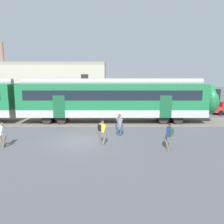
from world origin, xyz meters
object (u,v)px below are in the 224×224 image
at_px(pedestrian_white, 1,133).
at_px(pedestrian_grey, 119,123).
at_px(pedestrian_yellow, 101,130).
at_px(pedestrian_navy, 169,134).

distance_m(pedestrian_white, pedestrian_grey, 8.15).
distance_m(pedestrian_yellow, pedestrian_grey, 2.58).
bearing_deg(pedestrian_grey, pedestrian_navy, -48.42).
xyz_separation_m(pedestrian_white, pedestrian_yellow, (6.35, 0.64, 0.03)).
bearing_deg(pedestrian_grey, pedestrian_white, -159.24).
bearing_deg(pedestrian_yellow, pedestrian_grey, 60.51).
height_order(pedestrian_yellow, pedestrian_navy, same).
bearing_deg(pedestrian_yellow, pedestrian_white, -174.22).
height_order(pedestrian_white, pedestrian_yellow, same).
relative_size(pedestrian_yellow, pedestrian_navy, 1.00).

